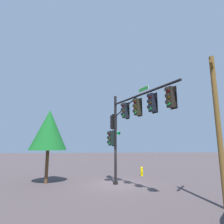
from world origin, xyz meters
TOP-DOWN VIEW (x-y plane):
  - ground_plane at (0.00, 0.00)m, footprint 120.00×120.00m
  - signal_pole_assembly at (1.83, 0.75)m, footprint 6.61×3.37m
  - utility_pole at (5.88, 4.39)m, footprint 1.49×1.20m
  - fire_hydrant at (-3.60, 2.90)m, footprint 0.33×0.24m
  - tree_near at (-0.82, -5.24)m, footprint 2.87×2.87m

SIDE VIEW (x-z plane):
  - ground_plane at x=0.00m, z-range 0.00..0.00m
  - fire_hydrant at x=-3.60m, z-range 0.00..0.83m
  - utility_pole at x=5.88m, z-range 0.17..7.56m
  - tree_near at x=-0.82m, z-range 1.22..6.90m
  - signal_pole_assembly at x=1.83m, z-range 1.31..8.04m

